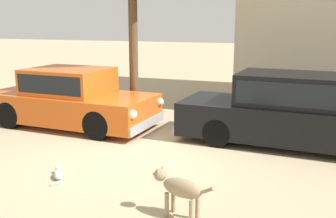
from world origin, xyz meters
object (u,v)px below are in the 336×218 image
object	(u,v)px
parked_sedan_second	(291,110)
stray_cat	(58,173)
parked_sedan_nearest	(71,98)
stray_dog_spotted	(179,188)

from	to	relation	value
parked_sedan_second	stray_cat	world-z (taller)	parked_sedan_second
stray_cat	parked_sedan_second	bearing A→B (deg)	-81.48
stray_cat	parked_sedan_nearest	bearing A→B (deg)	-4.10
parked_sedan_second	stray_cat	xyz separation A→B (m)	(-3.54, -3.23, -0.68)
parked_sedan_nearest	stray_dog_spotted	distance (m)	5.43
parked_sedan_second	stray_dog_spotted	distance (m)	4.04
parked_sedan_nearest	stray_cat	xyz separation A→B (m)	(1.71, -2.99, -0.64)
parked_sedan_nearest	stray_dog_spotted	xyz separation A→B (m)	(4.06, -3.60, -0.29)
parked_sedan_nearest	parked_sedan_second	size ratio (longest dim) A/B	0.90
parked_sedan_second	stray_cat	size ratio (longest dim) A/B	8.47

